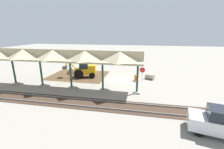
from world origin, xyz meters
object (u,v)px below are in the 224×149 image
object	(u,v)px
distant_parked_car	(224,123)
traffic_barrel	(136,78)
backhoe	(85,69)
concrete_pipe	(150,77)
stop_sign	(142,71)

from	to	relation	value
distant_parked_car	traffic_barrel	bearing A→B (deg)	-60.70
traffic_barrel	distant_parked_car	bearing A→B (deg)	119.30
backhoe	distant_parked_car	size ratio (longest dim) A/B	1.16
concrete_pipe	distant_parked_car	distance (m)	12.91
concrete_pipe	stop_sign	bearing A→B (deg)	46.10
backhoe	distant_parked_car	xyz separation A→B (m)	(-14.28, 11.37, -0.29)
backhoe	concrete_pipe	distance (m)	10.12
stop_sign	concrete_pipe	xyz separation A→B (m)	(-1.20, -1.24, -1.07)
backhoe	distant_parked_car	world-z (taller)	backhoe
stop_sign	concrete_pipe	bearing A→B (deg)	-133.90
concrete_pipe	distant_parked_car	world-z (taller)	distant_parked_car
backhoe	traffic_barrel	distance (m)	8.08
concrete_pipe	traffic_barrel	xyz separation A→B (m)	(2.01, 1.07, 0.04)
stop_sign	traffic_barrel	xyz separation A→B (m)	(0.82, -0.18, -1.03)
backhoe	stop_sign	bearing A→B (deg)	177.27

